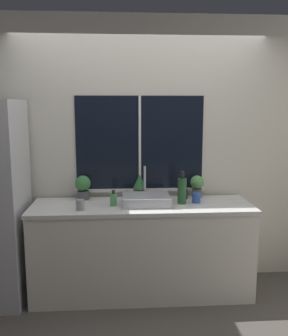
# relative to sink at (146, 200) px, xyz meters

# --- Properties ---
(ground_plane) EXTENTS (14.00, 14.00, 0.00)m
(ground_plane) POSITION_rel_sink_xyz_m (-0.04, -0.30, -0.94)
(ground_plane) COLOR #4C4742
(wall_back) EXTENTS (8.00, 0.09, 2.70)m
(wall_back) POSITION_rel_sink_xyz_m (-0.04, 0.38, 0.41)
(wall_back) COLOR beige
(wall_back) RESTS_ON ground_plane
(counter) EXTENTS (2.09, 0.63, 0.89)m
(counter) POSITION_rel_sink_xyz_m (-0.04, 0.00, -0.49)
(counter) COLOR silver
(counter) RESTS_ON ground_plane
(sink) EXTENTS (0.45, 0.39, 0.34)m
(sink) POSITION_rel_sink_xyz_m (0.00, 0.00, 0.00)
(sink) COLOR #ADADB2
(sink) RESTS_ON counter
(potted_plant_left) EXTENTS (0.15, 0.15, 0.24)m
(potted_plant_left) POSITION_rel_sink_xyz_m (-0.61, 0.24, 0.09)
(potted_plant_left) COLOR #4C4C51
(potted_plant_left) RESTS_ON counter
(potted_plant_center) EXTENTS (0.13, 0.13, 0.25)m
(potted_plant_center) POSITION_rel_sink_xyz_m (-0.05, 0.24, 0.09)
(potted_plant_center) COLOR #4C4C51
(potted_plant_center) RESTS_ON counter
(potted_plant_right) EXTENTS (0.14, 0.14, 0.23)m
(potted_plant_right) POSITION_rel_sink_xyz_m (0.54, 0.24, 0.08)
(potted_plant_right) COLOR #4C4C51
(potted_plant_right) RESTS_ON counter
(soap_bottle) EXTENTS (0.06, 0.06, 0.15)m
(soap_bottle) POSITION_rel_sink_xyz_m (-0.31, -0.03, 0.02)
(soap_bottle) COLOR #519E5B
(soap_bottle) RESTS_ON counter
(bottle_tall) EXTENTS (0.08, 0.08, 0.32)m
(bottle_tall) POSITION_rel_sink_xyz_m (0.34, 0.01, 0.09)
(bottle_tall) COLOR #235128
(bottle_tall) RESTS_ON counter
(mug_black) EXTENTS (0.08, 0.08, 0.10)m
(mug_black) POSITION_rel_sink_xyz_m (0.39, 0.20, 0.00)
(mug_black) COLOR black
(mug_black) RESTS_ON counter
(mug_grey) EXTENTS (0.08, 0.08, 0.10)m
(mug_grey) POSITION_rel_sink_xyz_m (-0.60, -0.16, 0.00)
(mug_grey) COLOR gray
(mug_grey) RESTS_ON counter
(mug_blue) EXTENTS (0.08, 0.08, 0.09)m
(mug_blue) POSITION_rel_sink_xyz_m (0.49, 0.03, 0.00)
(mug_blue) COLOR #3351AD
(mug_blue) RESTS_ON counter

